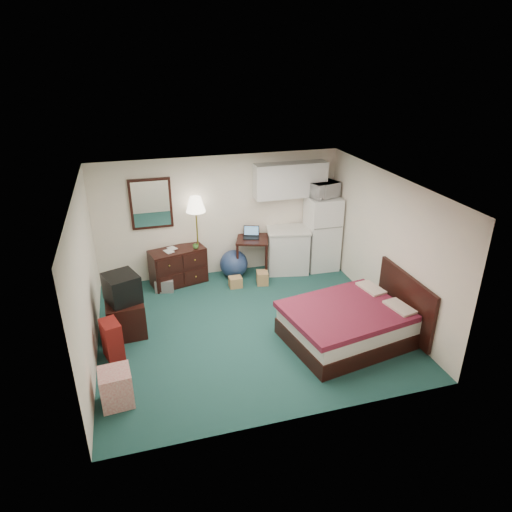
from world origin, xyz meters
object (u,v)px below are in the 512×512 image
object	(u,v)px
floor_lamp	(198,239)
tv_stand	(126,317)
bed	(346,325)
dresser	(178,266)
suitcase	(112,340)
desk	(253,256)
fridge	(322,233)
kitchen_counter	(288,251)

from	to	relation	value
floor_lamp	tv_stand	bearing A→B (deg)	-132.53
bed	tv_stand	world-z (taller)	tv_stand
floor_lamp	bed	size ratio (longest dim) A/B	0.95
bed	floor_lamp	bearing A→B (deg)	114.00
dresser	suitcase	bearing A→B (deg)	-134.37
dresser	desk	bearing A→B (deg)	-15.51
suitcase	floor_lamp	bearing A→B (deg)	35.72
floor_lamp	tv_stand	world-z (taller)	floor_lamp
bed	suitcase	distance (m)	3.70
desk	tv_stand	xyz separation A→B (m)	(-2.63, -1.54, -0.11)
tv_stand	suitcase	size ratio (longest dim) A/B	1.04
dresser	suitcase	size ratio (longest dim) A/B	1.72
dresser	bed	distance (m)	3.66
floor_lamp	fridge	bearing A→B (deg)	-3.25
floor_lamp	fridge	world-z (taller)	floor_lamp
desk	kitchen_counter	world-z (taller)	kitchen_counter
fridge	bed	distance (m)	2.84
desk	fridge	distance (m)	1.57
floor_lamp	fridge	size ratio (longest dim) A/B	1.11
kitchen_counter	suitcase	bearing A→B (deg)	-137.58
dresser	tv_stand	bearing A→B (deg)	-138.47
dresser	kitchen_counter	size ratio (longest dim) A/B	1.19
bed	fridge	bearing A→B (deg)	65.20
fridge	suitcase	bearing A→B (deg)	-151.95
kitchen_counter	tv_stand	xyz separation A→B (m)	(-3.39, -1.52, -0.16)
dresser	desk	world-z (taller)	desk
floor_lamp	desk	size ratio (longest dim) A/B	2.16
dresser	tv_stand	world-z (taller)	dresser
floor_lamp	fridge	distance (m)	2.65
desk	suitcase	world-z (taller)	desk
tv_stand	suitcase	xyz separation A→B (m)	(-0.22, -0.65, 0.01)
dresser	suitcase	distance (m)	2.56
dresser	kitchen_counter	world-z (taller)	kitchen_counter
floor_lamp	desk	bearing A→B (deg)	-5.10
fridge	suitcase	size ratio (longest dim) A/B	2.51
dresser	desk	distance (m)	1.56
dresser	fridge	size ratio (longest dim) A/B	0.69
desk	tv_stand	size ratio (longest dim) A/B	1.25
desk	fridge	world-z (taller)	fridge
desk	suitcase	xyz separation A→B (m)	(-2.84, -2.18, -0.09)
kitchen_counter	tv_stand	world-z (taller)	kitchen_counter
desk	dresser	bearing A→B (deg)	-162.11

